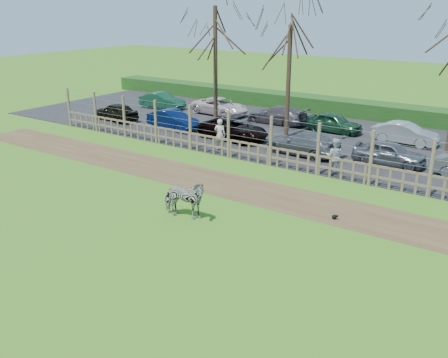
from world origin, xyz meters
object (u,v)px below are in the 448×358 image
Objects in this scene: car_2 at (233,129)px; car_4 at (389,153)px; car_1 at (173,120)px; car_8 at (220,106)px; car_10 at (334,123)px; visitor_a at (220,135)px; tree_left at (215,39)px; zebra at (184,199)px; car_7 at (162,101)px; car_11 at (405,133)px; car_9 at (277,115)px; car_3 at (303,143)px; crow at (335,217)px; tree_mid at (290,54)px; visitor_b at (334,156)px; car_0 at (116,112)px.

car_2 is 9.08m from car_4.
car_8 is (0.01, 5.24, 0.00)m from car_1.
car_2 is 6.50m from car_10.
tree_left is at bearing -67.38° from visitor_a.
zebra is 0.51× the size of car_4.
car_2 is 10.54m from car_7.
car_10 is (4.20, 4.96, 0.00)m from car_2.
zebra is 11.62m from car_4.
car_9 is at bearing 89.90° from car_11.
car_10 and car_11 have the same top height.
car_10 is at bearing -10.35° from zebra.
car_3 is (9.32, -0.47, 0.00)m from car_1.
car_10 is (3.55, 7.27, -0.26)m from visitor_a.
crow is 15.52m from car_9.
car_10 is at bearing 53.10° from tree_mid.
visitor_b reaches higher than car_9.
zebra is 11.55m from car_2.
visitor_a is 0.42× the size of car_3.
visitor_b reaches higher than car_3.
car_0 is 10.93m from car_9.
tree_mid is 1.65× the size of car_9.
car_3 is (-2.67, 2.17, -0.26)m from visitor_b.
tree_mid is at bearing 111.91° from car_11.
car_10 is (6.44, 3.59, -4.98)m from tree_left.
tree_left is 2.24× the size of car_0.
car_11 is at bearing 112.98° from car_0.
tree_mid is 5.32m from car_10.
tree_mid reaches higher than crow.
car_9 and car_10 have the same top height.
tree_left is at bearing -100.63° from car_3.
car_8 is at bearing -46.48° from visitor_b.
car_9 is (-8.89, 4.72, 0.00)m from car_4.
tree_left is 6.65m from visitor_a.
crow is at bearing 76.67° from car_0.
car_11 is (8.43, -0.27, 0.00)m from car_9.
zebra is at bearing -172.52° from car_10.
zebra reaches higher than car_7.
tree_mid is 1.94× the size of car_0.
car_7 and car_11 have the same top height.
zebra is 0.44× the size of car_9.
car_8 is (-4.58, 5.21, 0.00)m from car_2.
car_9 is (-2.08, 2.60, -4.23)m from tree_mid.
car_1 is (-5.24, 2.28, -0.26)m from visitor_a.
zebra is 8.30m from visitor_b.
car_4 is (4.34, 0.76, 0.00)m from car_3.
car_1 is at bearing -39.04° from visitor_a.
visitor_b is 12.27m from car_1.
tree_left is 15.66m from crow.
car_0 is 0.85× the size of car_3.
car_8 is 13.20m from car_11.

